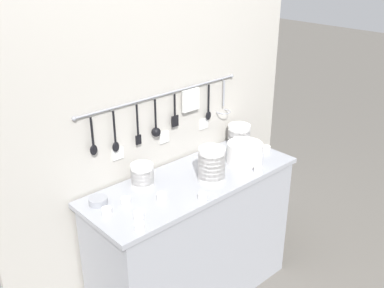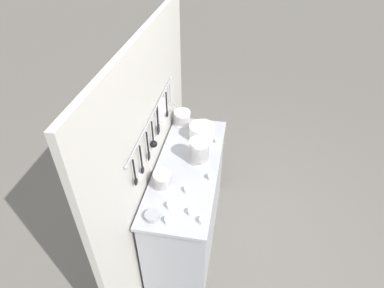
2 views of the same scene
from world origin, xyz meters
TOP-DOWN VIEW (x-y plane):
  - ground_plane at (0.00, 0.00)m, footprint 20.00×20.00m
  - counter at (0.00, 0.00)m, footprint 1.35×0.50m
  - back_wall at (0.00, 0.29)m, footprint 2.15×0.11m
  - bowl_stack_short_front at (0.57, 0.16)m, footprint 0.15×0.15m
  - bowl_stack_nested_right at (-0.26, 0.14)m, footprint 0.13×0.13m
  - bowl_stack_wide_centre at (0.07, -0.08)m, footprint 0.16×0.16m
  - plate_stack at (0.39, -0.06)m, footprint 0.22×0.22m
  - steel_mixing_bowl at (-0.56, 0.14)m, footprint 0.10×0.10m
  - cup_front_right at (-0.12, -0.21)m, footprint 0.05×0.05m
  - cup_mid_row at (-0.45, 0.04)m, footprint 0.05×0.05m
  - cup_by_caddy at (0.34, -0.21)m, footprint 0.05×0.05m
  - cup_beside_plates at (-0.58, 0.02)m, footprint 0.05×0.05m
  - cup_centre at (-0.54, -0.21)m, footprint 0.05×0.05m
  - cup_edge_far at (-0.28, -0.06)m, footprint 0.05×0.05m
  - cup_back_right at (0.61, -0.05)m, footprint 0.05×0.05m
  - cup_edge_near at (-0.48, -0.12)m, footprint 0.05×0.05m

SIDE VIEW (x-z plane):
  - ground_plane at x=0.00m, z-range 0.00..0.00m
  - counter at x=0.00m, z-range 0.00..0.88m
  - steel_mixing_bowl at x=-0.56m, z-range 0.88..0.92m
  - cup_front_right at x=-0.12m, z-range 0.88..0.92m
  - cup_mid_row at x=-0.45m, z-range 0.88..0.92m
  - cup_by_caddy at x=0.34m, z-range 0.88..0.92m
  - cup_beside_plates at x=-0.58m, z-range 0.88..0.92m
  - cup_centre at x=-0.54m, z-range 0.88..0.92m
  - cup_edge_far at x=-0.28m, z-range 0.88..0.92m
  - cup_back_right at x=0.61m, z-range 0.88..0.92m
  - cup_edge_near at x=-0.48m, z-range 0.88..0.92m
  - plate_stack at x=0.39m, z-range 0.88..1.01m
  - bowl_stack_nested_right at x=-0.26m, z-range 0.88..1.01m
  - bowl_stack_short_front at x=0.57m, z-range 0.88..1.02m
  - back_wall at x=0.00m, z-range 0.00..1.94m
  - bowl_stack_wide_centre at x=0.07m, z-range 0.88..1.08m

